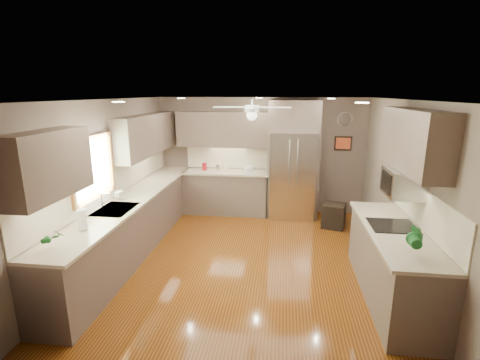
% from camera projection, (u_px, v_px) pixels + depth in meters
% --- Properties ---
extents(floor, '(5.00, 5.00, 0.00)m').
position_uv_depth(floor, '(249.00, 259.00, 5.57)').
color(floor, '#441F09').
rests_on(floor, ground).
extents(ceiling, '(5.00, 5.00, 0.00)m').
position_uv_depth(ceiling, '(250.00, 100.00, 4.96)').
color(ceiling, white).
rests_on(ceiling, ground).
extents(wall_back, '(4.50, 0.00, 4.50)m').
position_uv_depth(wall_back, '(261.00, 155.00, 7.67)').
color(wall_back, '#66574D').
rests_on(wall_back, ground).
extents(wall_front, '(4.50, 0.00, 4.50)m').
position_uv_depth(wall_front, '(220.00, 261.00, 2.86)').
color(wall_front, '#66574D').
rests_on(wall_front, ground).
extents(wall_left, '(0.00, 5.00, 5.00)m').
position_uv_depth(wall_left, '(109.00, 180.00, 5.54)').
color(wall_left, '#66574D').
rests_on(wall_left, ground).
extents(wall_right, '(0.00, 5.00, 5.00)m').
position_uv_depth(wall_right, '(405.00, 189.00, 4.99)').
color(wall_right, '#66574D').
rests_on(wall_right, ground).
extents(canister_a, '(0.12, 0.12, 0.16)m').
position_uv_depth(canister_a, '(204.00, 167.00, 7.62)').
color(canister_a, maroon).
rests_on(canister_a, back_run).
extents(canister_b, '(0.10, 0.10, 0.13)m').
position_uv_depth(canister_b, '(218.00, 167.00, 7.57)').
color(canister_b, silver).
rests_on(canister_b, back_run).
extents(canister_c, '(0.12, 0.12, 0.17)m').
position_uv_depth(canister_c, '(226.00, 167.00, 7.53)').
color(canister_c, beige).
rests_on(canister_c, back_run).
extents(soap_bottle, '(0.10, 0.10, 0.19)m').
position_uv_depth(soap_bottle, '(120.00, 194.00, 5.52)').
color(soap_bottle, white).
rests_on(soap_bottle, left_run).
extents(potted_plant_left, '(0.17, 0.14, 0.27)m').
position_uv_depth(potted_plant_left, '(54.00, 237.00, 3.76)').
color(potted_plant_left, '#1B6126').
rests_on(potted_plant_left, left_run).
extents(potted_plant_right, '(0.22, 0.19, 0.37)m').
position_uv_depth(potted_plant_right, '(416.00, 238.00, 3.63)').
color(potted_plant_right, '#1B6126').
rests_on(potted_plant_right, right_run).
extents(bowl, '(0.26, 0.26, 0.05)m').
position_uv_depth(bowl, '(249.00, 170.00, 7.50)').
color(bowl, beige).
rests_on(bowl, back_run).
extents(left_run, '(0.65, 4.70, 1.45)m').
position_uv_depth(left_run, '(134.00, 222.00, 5.83)').
color(left_run, brown).
rests_on(left_run, ground).
extents(back_run, '(1.85, 0.65, 1.45)m').
position_uv_depth(back_run, '(226.00, 191.00, 7.66)').
color(back_run, brown).
rests_on(back_run, ground).
extents(uppers, '(4.50, 4.70, 0.95)m').
position_uv_depth(uppers, '(210.00, 137.00, 5.88)').
color(uppers, brown).
rests_on(uppers, wall_left).
extents(window, '(0.05, 1.12, 0.92)m').
position_uv_depth(window, '(92.00, 168.00, 4.98)').
color(window, '#BFF2B2').
rests_on(window, wall_left).
extents(sink, '(0.50, 0.70, 0.32)m').
position_uv_depth(sink, '(115.00, 211.00, 5.10)').
color(sink, silver).
rests_on(sink, left_run).
extents(refrigerator, '(1.06, 0.75, 2.45)m').
position_uv_depth(refrigerator, '(293.00, 162.00, 7.27)').
color(refrigerator, silver).
rests_on(refrigerator, ground).
extents(right_run, '(0.70, 2.20, 1.45)m').
position_uv_depth(right_run, '(393.00, 262.00, 4.45)').
color(right_run, brown).
rests_on(right_run, ground).
extents(microwave, '(0.43, 0.55, 0.34)m').
position_uv_depth(microwave, '(403.00, 183.00, 4.44)').
color(microwave, silver).
rests_on(microwave, wall_right).
extents(ceiling_fan, '(1.18, 1.18, 0.32)m').
position_uv_depth(ceiling_fan, '(252.00, 110.00, 5.29)').
color(ceiling_fan, white).
rests_on(ceiling_fan, ceiling).
extents(recessed_lights, '(2.84, 3.14, 0.01)m').
position_uv_depth(recessed_lights, '(250.00, 99.00, 5.35)').
color(recessed_lights, white).
rests_on(recessed_lights, ceiling).
extents(wall_clock, '(0.30, 0.03, 0.30)m').
position_uv_depth(wall_clock, '(345.00, 119.00, 7.25)').
color(wall_clock, white).
rests_on(wall_clock, wall_back).
extents(framed_print, '(0.36, 0.03, 0.30)m').
position_uv_depth(framed_print, '(343.00, 143.00, 7.36)').
color(framed_print, black).
rests_on(framed_print, wall_back).
extents(stool, '(0.52, 0.52, 0.49)m').
position_uv_depth(stool, '(334.00, 215.00, 6.86)').
color(stool, black).
rests_on(stool, ground).
extents(paper_towel, '(0.11, 0.11, 0.28)m').
position_uv_depth(paper_towel, '(82.00, 219.00, 4.28)').
color(paper_towel, white).
rests_on(paper_towel, left_run).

